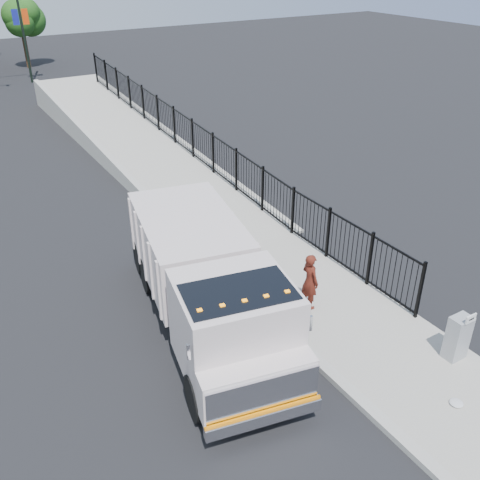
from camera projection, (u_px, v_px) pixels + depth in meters
ground at (274, 323)px, 15.31m from camera, size 120.00×120.00×0.00m
sidewalk at (373, 337)px, 14.66m from camera, size 3.55×12.00×0.12m
curb at (318, 362)px, 13.77m from camera, size 0.30×12.00×0.16m
ramp at (135, 150)px, 28.23m from camera, size 3.95×24.06×3.19m
iron_fence at (193, 151)px, 25.45m from camera, size 0.10×28.00×1.80m
truck at (208, 281)px, 14.26m from camera, size 4.27×8.78×2.88m
worker at (310, 281)px, 15.42m from camera, size 0.43×0.64×1.74m
utility_cabinet at (458, 337)px, 13.59m from camera, size 0.55×0.40×1.25m
arrow_sign at (471, 319)px, 13.07m from camera, size 0.35×0.04×0.22m
debris at (456, 403)px, 12.43m from camera, size 0.32×0.32×0.08m
light_pole_1 at (17, 23)px, 39.84m from camera, size 3.78×0.22×8.00m
tree_1 at (20, 20)px, 45.33m from camera, size 2.52×2.52×5.26m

